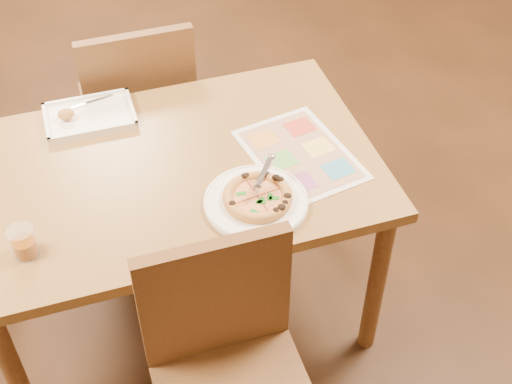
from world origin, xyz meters
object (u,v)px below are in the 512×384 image
object	(u,v)px
chair_far	(139,97)
menu	(300,154)
chair_near	(226,350)
pizza_cutter	(263,176)
glass_tumbler	(24,244)
appetizer_tray	(88,117)
dining_table	(173,187)
pizza	(258,197)
plate	(256,202)

from	to	relation	value
chair_far	menu	world-z (taller)	chair_far
chair_near	chair_far	bearing A→B (deg)	90.00
pizza_cutter	glass_tumbler	bearing A→B (deg)	133.91
pizza_cutter	appetizer_tray	distance (m)	0.70
dining_table	chair_far	xyz separation A→B (m)	(-0.00, 0.60, -0.07)
chair_near	glass_tumbler	bearing A→B (deg)	140.97
glass_tumbler	menu	bearing A→B (deg)	9.97
glass_tumbler	pizza	bearing A→B (deg)	-1.20
chair_far	glass_tumbler	world-z (taller)	chair_far
pizza	glass_tumbler	size ratio (longest dim) A/B	2.25
appetizer_tray	chair_far	bearing A→B (deg)	52.92
dining_table	glass_tumbler	bearing A→B (deg)	-154.22
chair_near	glass_tumbler	world-z (taller)	chair_near
dining_table	glass_tumbler	distance (m)	0.53
glass_tumbler	chair_near	bearing A→B (deg)	-39.03
pizza	pizza_cutter	size ratio (longest dim) A/B	2.00
plate	pizza	size ratio (longest dim) A/B	1.50
pizza_cutter	menu	xyz separation A→B (m)	(0.17, 0.14, -0.08)
plate	appetizer_tray	size ratio (longest dim) A/B	1.04
chair_far	appetizer_tray	distance (m)	0.39
menu	appetizer_tray	bearing A→B (deg)	147.60
pizza_cutter	appetizer_tray	bearing A→B (deg)	82.79
plate	glass_tumbler	bearing A→B (deg)	178.79
chair_near	menu	bearing A→B (deg)	52.45
dining_table	chair_near	world-z (taller)	chair_near
appetizer_tray	plate	bearing A→B (deg)	-53.42
dining_table	pizza_cutter	xyz separation A→B (m)	(0.24, -0.21, 0.16)
plate	menu	world-z (taller)	plate
plate	appetizer_tray	world-z (taller)	appetizer_tray
chair_near	menu	distance (m)	0.69
plate	glass_tumbler	distance (m)	0.67
glass_tumbler	plate	bearing A→B (deg)	-1.21
plate	chair_near	bearing A→B (deg)	-119.41
plate	appetizer_tray	xyz separation A→B (m)	(-0.42, 0.56, 0.00)
pizza	pizza_cutter	distance (m)	0.06
plate	appetizer_tray	distance (m)	0.70
appetizer_tray	pizza_cutter	bearing A→B (deg)	-49.76
plate	menu	size ratio (longest dim) A/B	0.76
dining_table	chair_near	distance (m)	0.61
chair_near	plate	distance (m)	0.45
chair_far	pizza	size ratio (longest dim) A/B	2.25
pizza	glass_tumbler	xyz separation A→B (m)	(-0.67, 0.01, 0.01)
menu	pizza_cutter	bearing A→B (deg)	-141.36
chair_far	appetizer_tray	world-z (taller)	chair_far
chair_far	glass_tumbler	bearing A→B (deg)	60.63
chair_far	pizza_cutter	xyz separation A→B (m)	(0.24, -0.81, 0.23)
dining_table	menu	distance (m)	0.42
plate	pizza_cutter	xyz separation A→B (m)	(0.03, 0.03, 0.07)
chair_near	pizza_cutter	xyz separation A→B (m)	(0.24, 0.39, 0.23)
menu	chair_near	bearing A→B (deg)	-127.55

